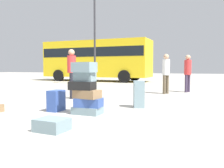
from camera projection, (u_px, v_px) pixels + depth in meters
The scene contains 10 objects.
ground_plane at pixel (78, 114), 5.49m from camera, with size 80.00×80.00×0.00m, color #ADA89E.
suitcase_tower at pixel (86, 91), 5.48m from camera, with size 0.74×0.48×1.19m.
suitcase_navy_left_side at pixel (56, 101), 5.89m from camera, with size 0.27×0.43×0.51m, color #334F99.
suitcase_slate_white_trunk at pixel (52, 125), 4.04m from camera, with size 0.51×0.44×0.21m, color gray.
suitcase_slate_foreground_near at pixel (139, 94), 6.38m from camera, with size 0.27×0.32×0.72m, color gray.
person_bearded_onlooker at pixel (72, 69), 8.26m from camera, with size 0.30×0.33×1.70m.
person_tourist_with_camera at pixel (188, 70), 10.39m from camera, with size 0.30×0.31×1.62m.
person_passerby_in_red at pixel (166, 70), 9.73m from camera, with size 0.30×0.32×1.62m.
parked_bus at pixel (97, 58), 19.04m from camera, with size 8.61×3.00×3.15m.
lamp_post at pixel (95, 21), 14.42m from camera, with size 0.36×0.36×5.89m.
Camera 1 is at (2.60, -4.83, 1.07)m, focal length 38.35 mm.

